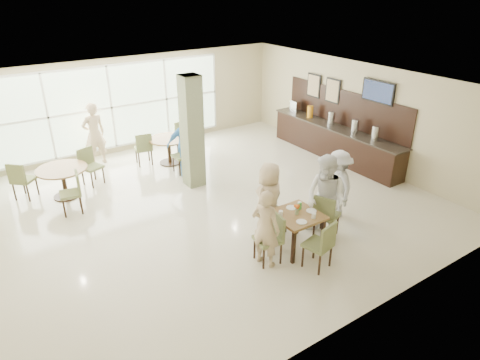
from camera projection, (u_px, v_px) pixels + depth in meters
ground at (204, 206)px, 9.96m from camera, size 10.00×10.00×0.00m
room_shell at (201, 137)px, 9.23m from camera, size 10.00×10.00×10.00m
window_bank at (111, 108)px, 12.45m from camera, size 7.00×0.04×7.00m
column at (192, 132)px, 10.46m from camera, size 0.45×0.45×2.80m
main_table at (296, 219)px, 8.18m from camera, size 0.88×0.88×0.75m
round_table_left at (63, 175)px, 10.16m from camera, size 1.17×1.17×0.75m
round_table_right at (169, 144)px, 12.06m from camera, size 1.10×1.10×0.75m
chairs_main_table at (297, 227)px, 8.24m from camera, size 2.09×1.90×0.95m
chairs_table_left at (62, 180)px, 10.18m from camera, size 2.18×1.94×0.95m
chairs_table_right at (170, 147)px, 12.12m from camera, size 1.90×1.70×0.95m
tabletop_clutter at (299, 211)px, 8.13m from camera, size 0.74×0.72×0.21m
buffet_counter at (335, 139)px, 12.48m from camera, size 0.64×4.70×1.95m
wall_tv at (378, 92)px, 11.09m from camera, size 0.06×1.00×0.58m
framed_art_a at (333, 91)px, 12.42m from camera, size 0.05×0.55×0.70m
framed_art_b at (314, 86)px, 13.02m from camera, size 0.05×0.55×0.70m
teen_left at (266, 228)px, 7.67m from camera, size 0.54×0.64×1.51m
teen_far at (269, 200)px, 8.59m from camera, size 0.85×0.60×1.57m
teen_right at (326, 199)px, 8.39m from camera, size 0.76×0.93×1.79m
teen_standing at (338, 184)px, 9.25m from camera, size 0.90×1.14×1.55m
adult_a at (185, 145)px, 11.25m from camera, size 1.09×0.81×1.66m
adult_b at (195, 133)px, 12.37m from camera, size 1.04×1.54×1.53m
adult_standing at (94, 134)px, 11.88m from camera, size 0.70×0.50×1.78m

